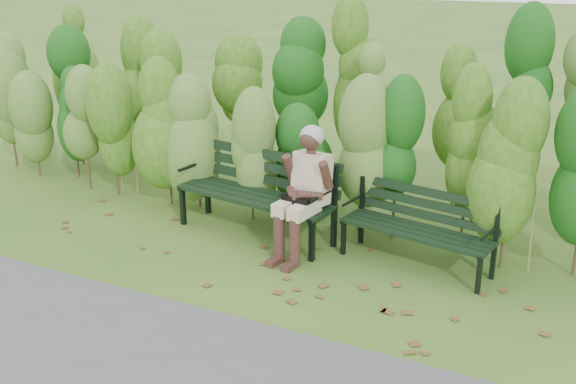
% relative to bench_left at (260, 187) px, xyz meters
% --- Properties ---
extents(ground, '(80.00, 80.00, 0.00)m').
position_rel_bench_left_xyz_m(ground, '(0.60, -0.86, -0.55)').
color(ground, '#355D24').
extents(hedge_band, '(11.04, 1.67, 2.42)m').
position_rel_bench_left_xyz_m(hedge_band, '(0.60, 1.00, 0.70)').
color(hedge_band, '#47381E').
rests_on(hedge_band, ground).
extents(leaf_litter, '(5.87, 2.30, 0.01)m').
position_rel_bench_left_xyz_m(leaf_litter, '(0.87, -0.97, -0.55)').
color(leaf_litter, brown).
rests_on(leaf_litter, ground).
extents(bench_left, '(1.95, 0.88, 0.94)m').
position_rel_bench_left_xyz_m(bench_left, '(0.00, 0.00, 0.00)').
color(bench_left, black).
rests_on(bench_left, ground).
extents(bench_right, '(1.63, 0.78, 0.78)m').
position_rel_bench_left_xyz_m(bench_right, '(1.86, -0.02, -0.09)').
color(bench_right, black).
rests_on(bench_right, ground).
extents(seated_woman, '(0.57, 0.84, 1.38)m').
position_rel_bench_left_xyz_m(seated_woman, '(0.68, -0.30, 0.22)').
color(seated_woman, '#BBA091').
rests_on(seated_woman, ground).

